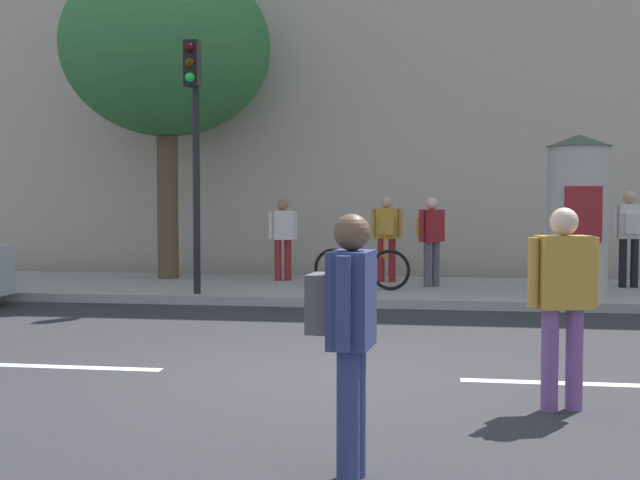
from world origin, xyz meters
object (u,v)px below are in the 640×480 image
at_px(traffic_light, 194,125).
at_px(pedestrian_with_bag, 431,233).
at_px(poster_column, 578,214).
at_px(bicycle_leaning, 361,268).
at_px(pedestrian_with_backpack, 387,231).
at_px(pedestrian_in_dark_shirt, 562,290).
at_px(pedestrian_near_pole, 283,233).
at_px(pedestrian_tallest, 630,230).
at_px(street_tree, 166,49).
at_px(pedestrian_in_red_top, 348,324).

bearing_deg(traffic_light, pedestrian_with_bag, 25.23).
distance_m(poster_column, pedestrian_with_bag, 2.67).
bearing_deg(bicycle_leaning, poster_column, -6.31).
height_order(traffic_light, pedestrian_with_backpack, traffic_light).
xyz_separation_m(traffic_light, pedestrian_in_dark_shirt, (5.06, -6.22, -2.00)).
distance_m(traffic_light, pedestrian_with_bag, 4.71).
relative_size(poster_column, pedestrian_near_pole, 1.66).
relative_size(pedestrian_with_backpack, pedestrian_tallest, 0.95).
height_order(street_tree, pedestrian_near_pole, street_tree).
distance_m(poster_column, street_tree, 8.61).
bearing_deg(pedestrian_with_backpack, traffic_light, -139.80).
bearing_deg(pedestrian_with_bag, traffic_light, -154.77).
relative_size(traffic_light, pedestrian_near_pole, 2.63).
distance_m(pedestrian_near_pole, pedestrian_with_backpack, 2.06).
bearing_deg(traffic_light, pedestrian_tallest, 16.28).
bearing_deg(bicycle_leaning, pedestrian_in_red_top, -84.93).
distance_m(street_tree, pedestrian_tallest, 9.58).
height_order(pedestrian_in_dark_shirt, pedestrian_with_backpack, pedestrian_with_backpack).
xyz_separation_m(pedestrian_in_red_top, pedestrian_near_pole, (-2.53, 10.71, 0.13)).
distance_m(pedestrian_near_pole, bicycle_leaning, 2.26).
distance_m(pedestrian_in_dark_shirt, bicycle_leaning, 7.78).
height_order(pedestrian_tallest, bicycle_leaning, pedestrian_tallest).
xyz_separation_m(traffic_light, pedestrian_with_backpack, (3.05, 2.58, -1.85)).
bearing_deg(poster_column, pedestrian_tallest, 51.00).
height_order(street_tree, pedestrian_in_dark_shirt, street_tree).
distance_m(pedestrian_in_red_top, pedestrian_in_dark_shirt, 2.48).
height_order(pedestrian_in_red_top, bicycle_leaning, pedestrian_in_red_top).
xyz_separation_m(pedestrian_tallest, bicycle_leaning, (-4.78, -1.00, -0.66)).
bearing_deg(poster_column, pedestrian_in_red_top, -107.47).
relative_size(poster_column, pedestrian_with_backpack, 1.61).
height_order(poster_column, pedestrian_tallest, poster_column).
height_order(pedestrian_in_red_top, pedestrian_near_pole, pedestrian_near_pole).
distance_m(pedestrian_with_backpack, pedestrian_tallest, 4.44).
height_order(poster_column, pedestrian_near_pole, poster_column).
bearing_deg(pedestrian_with_backpack, poster_column, -28.78).
bearing_deg(pedestrian_with_bag, pedestrian_with_backpack, 139.46).
bearing_deg(pedestrian_with_backpack, pedestrian_with_bag, -40.54).
relative_size(pedestrian_with_bag, pedestrian_with_backpack, 0.99).
distance_m(traffic_light, pedestrian_tallest, 7.99).
distance_m(pedestrian_in_red_top, pedestrian_tallest, 11.07).
relative_size(pedestrian_in_red_top, pedestrian_with_bag, 1.00).
height_order(poster_column, pedestrian_with_bag, poster_column).
xyz_separation_m(poster_column, pedestrian_in_red_top, (-2.81, -8.93, -0.53)).
bearing_deg(bicycle_leaning, street_tree, 160.18).
bearing_deg(pedestrian_near_pole, street_tree, 177.75).
xyz_separation_m(traffic_light, pedestrian_with_bag, (3.91, 1.84, -1.87)).
relative_size(pedestrian_in_red_top, pedestrian_with_backpack, 0.99).
distance_m(poster_column, pedestrian_in_dark_shirt, 7.12).
distance_m(poster_column, pedestrian_tallest, 1.84).
distance_m(pedestrian_in_dark_shirt, pedestrian_tallest, 8.74).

